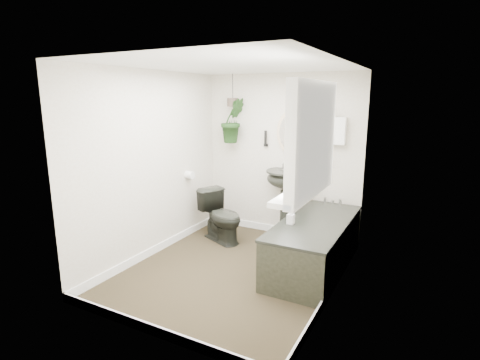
% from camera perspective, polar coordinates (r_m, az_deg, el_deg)
% --- Properties ---
extents(floor, '(2.30, 2.80, 0.02)m').
position_cam_1_polar(floor, '(4.50, -0.92, -13.68)').
color(floor, black).
rests_on(floor, ground).
extents(ceiling, '(2.30, 2.80, 0.02)m').
position_cam_1_polar(ceiling, '(4.05, -1.04, 17.26)').
color(ceiling, white).
rests_on(ceiling, ground).
extents(wall_back, '(2.30, 0.02, 2.30)m').
position_cam_1_polar(wall_back, '(5.38, 6.31, 3.62)').
color(wall_back, silver).
rests_on(wall_back, ground).
extents(wall_front, '(2.30, 0.02, 2.30)m').
position_cam_1_polar(wall_front, '(3.00, -14.13, -3.86)').
color(wall_front, silver).
rests_on(wall_front, ground).
extents(wall_left, '(0.02, 2.80, 2.30)m').
position_cam_1_polar(wall_left, '(4.78, -13.26, 2.24)').
color(wall_left, silver).
rests_on(wall_left, ground).
extents(wall_right, '(0.02, 2.80, 2.30)m').
position_cam_1_polar(wall_right, '(3.71, 14.90, -0.76)').
color(wall_right, silver).
rests_on(wall_right, ground).
extents(skirting, '(2.30, 2.80, 0.10)m').
position_cam_1_polar(skirting, '(4.47, -0.92, -12.99)').
color(skirting, white).
rests_on(skirting, floor).
extents(bathtub, '(0.72, 1.72, 0.58)m').
position_cam_1_polar(bathtub, '(4.52, 11.27, -9.63)').
color(bathtub, black).
rests_on(bathtub, floor).
extents(bath_screen, '(0.04, 0.72, 1.40)m').
position_cam_1_polar(bath_screen, '(4.81, 9.70, 4.03)').
color(bath_screen, silver).
rests_on(bath_screen, bathtub).
extents(shower_box, '(0.20, 0.10, 0.35)m').
position_cam_1_polar(shower_box, '(5.02, 14.69, 7.26)').
color(shower_box, white).
rests_on(shower_box, wall_back).
extents(oval_mirror, '(0.46, 0.03, 0.62)m').
position_cam_1_polar(oval_mirror, '(5.24, 7.99, 7.20)').
color(oval_mirror, beige).
rests_on(oval_mirror, wall_back).
extents(wall_sconce, '(0.04, 0.04, 0.22)m').
position_cam_1_polar(wall_sconce, '(5.39, 3.90, 6.37)').
color(wall_sconce, black).
rests_on(wall_sconce, wall_back).
extents(toilet_roll_holder, '(0.11, 0.11, 0.11)m').
position_cam_1_polar(toilet_roll_holder, '(5.33, -7.71, 0.76)').
color(toilet_roll_holder, white).
rests_on(toilet_roll_holder, wall_left).
extents(window_recess, '(0.08, 1.00, 0.90)m').
position_cam_1_polar(window_recess, '(2.98, 11.01, 6.01)').
color(window_recess, white).
rests_on(window_recess, wall_right).
extents(window_sill, '(0.18, 1.00, 0.04)m').
position_cam_1_polar(window_sill, '(3.07, 9.43, -1.70)').
color(window_sill, white).
rests_on(window_sill, wall_right).
extents(window_blinds, '(0.01, 0.86, 0.76)m').
position_cam_1_polar(window_blinds, '(2.99, 10.18, 6.07)').
color(window_blinds, white).
rests_on(window_blinds, wall_right).
extents(toilet, '(0.80, 0.65, 0.71)m').
position_cam_1_polar(toilet, '(5.23, -2.78, -5.50)').
color(toilet, black).
rests_on(toilet, floor).
extents(pedestal_sink, '(0.63, 0.55, 1.00)m').
position_cam_1_polar(pedestal_sink, '(5.29, 7.13, -3.77)').
color(pedestal_sink, black).
rests_on(pedestal_sink, floor).
extents(sill_plant, '(0.25, 0.24, 0.22)m').
position_cam_1_polar(sill_plant, '(3.34, 10.46, 1.71)').
color(sill_plant, black).
rests_on(sill_plant, window_sill).
extents(hanging_plant, '(0.44, 0.45, 0.64)m').
position_cam_1_polar(hanging_plant, '(5.48, -1.10, 9.04)').
color(hanging_plant, black).
rests_on(hanging_plant, ceiling).
extents(soap_bottle, '(0.08, 0.08, 0.17)m').
position_cam_1_polar(soap_bottle, '(4.25, 7.74, -5.56)').
color(soap_bottle, black).
rests_on(soap_bottle, bathtub).
extents(hanging_pot, '(0.16, 0.16, 0.12)m').
position_cam_1_polar(hanging_pot, '(5.47, -1.11, 11.76)').
color(hanging_pot, '#44372D').
rests_on(hanging_pot, ceiling).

